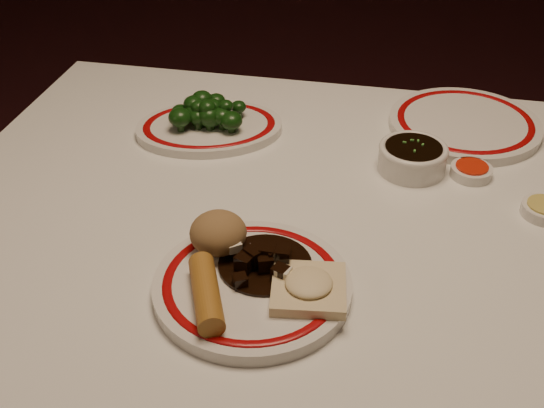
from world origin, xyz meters
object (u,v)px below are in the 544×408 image
(broccoli_plate, at_px, (209,127))
(soy_bowl, at_px, (412,159))
(stirfry_heap, at_px, (265,261))
(fried_wonton, at_px, (309,287))
(dining_table, at_px, (334,272))
(broccoli_pile, at_px, (206,111))
(main_plate, at_px, (252,286))
(rice_mound, at_px, (218,233))
(spring_roll, at_px, (206,293))

(broccoli_plate, bearing_deg, soy_bowl, -8.65)
(stirfry_heap, bearing_deg, fried_wonton, -29.91)
(dining_table, bearing_deg, fried_wonton, -94.81)
(stirfry_heap, distance_m, broccoli_pile, 0.39)
(broccoli_plate, bearing_deg, dining_table, -40.94)
(stirfry_heap, relative_size, broccoli_plate, 0.40)
(fried_wonton, relative_size, broccoli_pile, 0.78)
(main_plate, distance_m, broccoli_pile, 0.41)
(broccoli_plate, bearing_deg, rice_mound, -71.96)
(rice_mound, distance_m, stirfry_heap, 0.07)
(rice_mound, bearing_deg, dining_table, 38.34)
(spring_roll, distance_m, broccoli_plate, 0.44)
(stirfry_heap, relative_size, broccoli_pile, 0.94)
(dining_table, height_order, fried_wonton, fried_wonton)
(soy_bowl, bearing_deg, fried_wonton, -108.39)
(dining_table, distance_m, main_plate, 0.21)
(main_plate, bearing_deg, spring_roll, -131.93)
(soy_bowl, bearing_deg, spring_roll, -121.06)
(fried_wonton, xyz_separation_m, broccoli_plate, (-0.23, 0.39, -0.02))
(fried_wonton, xyz_separation_m, stirfry_heap, (-0.06, 0.04, 0.00))
(dining_table, xyz_separation_m, soy_bowl, (0.10, 0.16, 0.11))
(spring_roll, distance_m, fried_wonton, 0.12)
(spring_roll, distance_m, soy_bowl, 0.44)
(spring_roll, xyz_separation_m, fried_wonton, (0.11, 0.04, -0.01))
(dining_table, bearing_deg, spring_roll, -121.32)
(fried_wonton, distance_m, broccoli_pile, 0.45)
(dining_table, bearing_deg, broccoli_pile, 139.65)
(fried_wonton, bearing_deg, rice_mound, 154.89)
(stirfry_heap, xyz_separation_m, soy_bowl, (0.17, 0.30, -0.01))
(dining_table, relative_size, fried_wonton, 12.14)
(stirfry_heap, bearing_deg, broccoli_pile, 116.72)
(dining_table, xyz_separation_m, fried_wonton, (-0.01, -0.17, 0.12))
(soy_bowl, bearing_deg, main_plate, -119.16)
(main_plate, bearing_deg, broccoli_pile, 113.83)
(rice_mound, distance_m, soy_bowl, 0.36)
(stirfry_heap, xyz_separation_m, broccoli_pile, (-0.18, 0.35, 0.01))
(broccoli_pile, bearing_deg, dining_table, -40.35)
(dining_table, relative_size, rice_mound, 16.34)
(spring_roll, relative_size, broccoli_pile, 0.92)
(fried_wonton, bearing_deg, spring_roll, -160.46)
(stirfry_heap, height_order, broccoli_plate, stirfry_heap)
(main_plate, height_order, broccoli_pile, broccoli_pile)
(broccoli_pile, distance_m, soy_bowl, 0.35)
(main_plate, distance_m, spring_roll, 0.07)
(main_plate, xyz_separation_m, rice_mound, (-0.06, 0.05, 0.03))
(stirfry_heap, xyz_separation_m, broccoli_plate, (-0.17, 0.35, -0.02))
(rice_mound, bearing_deg, stirfry_heap, -20.25)
(main_plate, xyz_separation_m, stirfry_heap, (0.01, 0.03, 0.02))
(fried_wonton, height_order, broccoli_pile, broccoli_pile)
(dining_table, xyz_separation_m, broccoli_plate, (-0.25, 0.21, 0.10))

